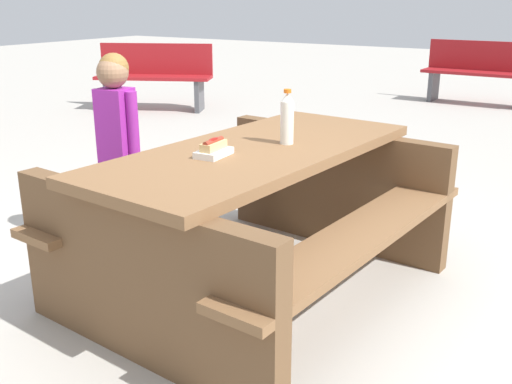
{
  "coord_description": "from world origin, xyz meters",
  "views": [
    {
      "loc": [
        2.34,
        1.49,
        1.44
      ],
      "look_at": [
        0.0,
        0.0,
        0.52
      ],
      "focal_mm": 41.81,
      "sensor_mm": 36.0,
      "label": 1
    }
  ],
  "objects_px": {
    "picnic_table": "(256,207)",
    "soda_bottle": "(287,119)",
    "park_bench_near": "(155,75)",
    "child_in_coat": "(117,128)",
    "hotdog_tray": "(214,149)",
    "park_bench_mid": "(480,71)"
  },
  "relations": [
    {
      "from": "picnic_table",
      "to": "soda_bottle",
      "type": "bearing_deg",
      "value": 149.17
    },
    {
      "from": "park_bench_near",
      "to": "soda_bottle",
      "type": "bearing_deg",
      "value": 48.83
    },
    {
      "from": "child_in_coat",
      "to": "park_bench_near",
      "type": "relative_size",
      "value": 0.75
    },
    {
      "from": "hotdog_tray",
      "to": "park_bench_near",
      "type": "bearing_deg",
      "value": -135.35
    },
    {
      "from": "picnic_table",
      "to": "park_bench_mid",
      "type": "relative_size",
      "value": 1.26
    },
    {
      "from": "picnic_table",
      "to": "hotdog_tray",
      "type": "xyz_separation_m",
      "value": [
        0.24,
        -0.07,
        0.34
      ]
    },
    {
      "from": "park_bench_near",
      "to": "park_bench_mid",
      "type": "bearing_deg",
      "value": 128.24
    },
    {
      "from": "child_in_coat",
      "to": "hotdog_tray",
      "type": "bearing_deg",
      "value": 73.82
    },
    {
      "from": "hotdog_tray",
      "to": "child_in_coat",
      "type": "xyz_separation_m",
      "value": [
        -0.25,
        -0.86,
        -0.05
      ]
    },
    {
      "from": "soda_bottle",
      "to": "park_bench_near",
      "type": "bearing_deg",
      "value": -131.17
    },
    {
      "from": "hotdog_tray",
      "to": "park_bench_mid",
      "type": "relative_size",
      "value": 0.13
    },
    {
      "from": "picnic_table",
      "to": "hotdog_tray",
      "type": "bearing_deg",
      "value": -17.2
    },
    {
      "from": "park_bench_near",
      "to": "park_bench_mid",
      "type": "xyz_separation_m",
      "value": [
        -2.76,
        3.5,
        0.0
      ]
    },
    {
      "from": "hotdog_tray",
      "to": "park_bench_near",
      "type": "height_order",
      "value": "park_bench_near"
    },
    {
      "from": "child_in_coat",
      "to": "picnic_table",
      "type": "bearing_deg",
      "value": 89.43
    },
    {
      "from": "hotdog_tray",
      "to": "park_bench_near",
      "type": "distance_m",
      "value": 5.43
    },
    {
      "from": "picnic_table",
      "to": "park_bench_mid",
      "type": "distance_m",
      "value": 6.38
    },
    {
      "from": "picnic_table",
      "to": "child_in_coat",
      "type": "distance_m",
      "value": 0.98
    },
    {
      "from": "picnic_table",
      "to": "park_bench_near",
      "type": "height_order",
      "value": "park_bench_near"
    },
    {
      "from": "soda_bottle",
      "to": "hotdog_tray",
      "type": "relative_size",
      "value": 1.42
    },
    {
      "from": "child_in_coat",
      "to": "park_bench_near",
      "type": "xyz_separation_m",
      "value": [
        -3.61,
        -2.95,
        -0.28
      ]
    },
    {
      "from": "park_bench_near",
      "to": "park_bench_mid",
      "type": "relative_size",
      "value": 1.01
    }
  ]
}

